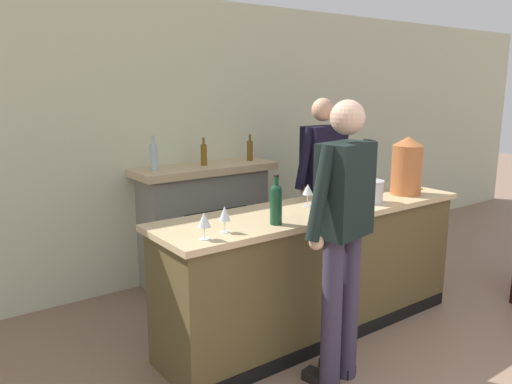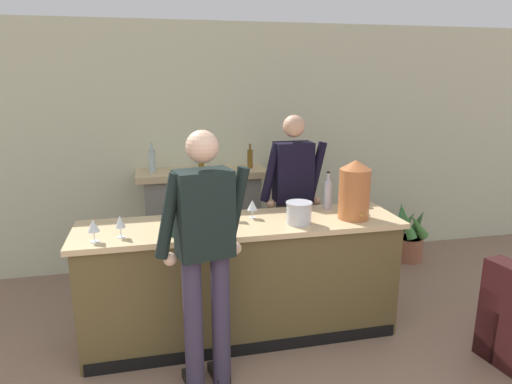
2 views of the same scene
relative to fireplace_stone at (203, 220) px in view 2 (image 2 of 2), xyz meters
name	(u,v)px [view 2 (image 2 of 2)]	position (x,y,z in m)	size (l,w,h in m)	color
wall_back_panel	(192,148)	(-0.07, 0.26, 0.78)	(12.00, 0.07, 2.75)	beige
bar_counter	(242,279)	(0.16, -1.44, -0.09)	(2.65, 0.70, 1.02)	brown
fireplace_stone	(203,220)	(0.00, 0.00, 0.00)	(1.41, 0.52, 1.49)	gray
potted_plant_corner	(409,236)	(2.44, -0.28, -0.29)	(0.42, 0.44, 0.74)	#995B41
person_customer	(205,253)	(-0.21, -2.07, 0.43)	(0.65, 0.36, 1.85)	#362F44
person_bartender	(293,199)	(0.79, -0.82, 0.42)	(0.66, 0.30, 1.82)	#393645
copper_dispenser	(355,189)	(1.09, -1.54, 0.67)	(0.26, 0.30, 0.49)	#B06234
ice_bucket_steel	(299,213)	(0.60, -1.58, 0.51)	(0.21, 0.21, 0.18)	silver
wine_bottle_burgundy_dark	(173,216)	(-0.40, -1.63, 0.57)	(0.08, 0.08, 0.34)	#16422A
wine_bottle_riesling_slim	(219,214)	(-0.06, -1.68, 0.57)	(0.08, 0.08, 0.35)	#175427
wine_bottle_merlot_tall	(328,193)	(0.99, -1.23, 0.57)	(0.07, 0.07, 0.34)	#A4A8C0
wine_glass_near_bucket	(93,226)	(-0.96, -1.65, 0.54)	(0.08, 0.08, 0.17)	silver
wine_glass_front_right	(235,206)	(0.12, -1.38, 0.54)	(0.08, 0.08, 0.17)	silver
wine_glass_mid_counter	(120,222)	(-0.78, -1.59, 0.54)	(0.07, 0.07, 0.17)	silver
wine_glass_by_dispenser	(252,206)	(0.27, -1.35, 0.53)	(0.09, 0.09, 0.16)	silver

